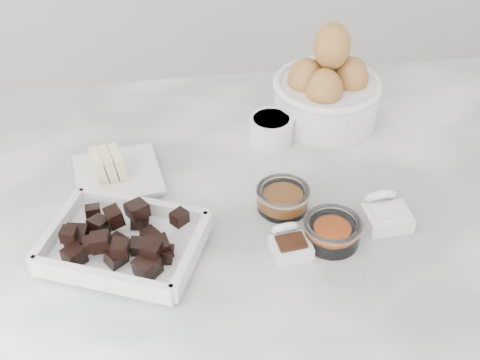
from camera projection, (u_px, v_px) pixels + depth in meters
name	position (u px, v px, depth m)	size (l,w,h in m)	color
marble_slab	(229.00, 226.00, 0.97)	(1.20, 0.80, 0.04)	silver
chocolate_dish	(123.00, 240.00, 0.89)	(0.25, 0.22, 0.05)	white
butter_plate	(116.00, 171.00, 1.01)	(0.14, 0.14, 0.05)	white
sugar_ramekin	(271.00, 128.00, 1.09)	(0.07, 0.07, 0.04)	white
egg_bowl	(327.00, 89.00, 1.12)	(0.18, 0.18, 0.18)	white
honey_bowl	(283.00, 198.00, 0.96)	(0.08, 0.08, 0.03)	white
zest_bowl	(332.00, 231.00, 0.91)	(0.08, 0.08, 0.04)	white
vanilla_spoon	(289.00, 243.00, 0.90)	(0.06, 0.07, 0.04)	white
salt_spoon	(385.00, 213.00, 0.94)	(0.07, 0.08, 0.05)	white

